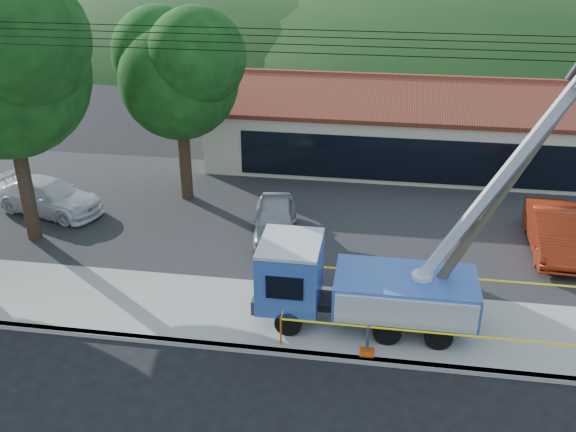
# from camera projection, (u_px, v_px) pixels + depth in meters

# --- Properties ---
(ground) EXTENTS (120.00, 120.00, 0.00)m
(ground) POSITION_uv_depth(u_px,v_px,m) (294.00, 403.00, 17.76)
(ground) COLOR black
(ground) RESTS_ON ground
(curb) EXTENTS (60.00, 0.25, 0.15)m
(curb) POSITION_uv_depth(u_px,v_px,m) (304.00, 354.00, 19.60)
(curb) COLOR #ADACA2
(curb) RESTS_ON ground
(sidewalk) EXTENTS (60.00, 4.00, 0.15)m
(sidewalk) POSITION_uv_depth(u_px,v_px,m) (311.00, 319.00, 21.29)
(sidewalk) COLOR #ADACA2
(sidewalk) RESTS_ON ground
(parking_lot) EXTENTS (60.00, 12.00, 0.10)m
(parking_lot) POSITION_uv_depth(u_px,v_px,m) (333.00, 217.00, 28.43)
(parking_lot) COLOR #28282B
(parking_lot) RESTS_ON ground
(strip_mall) EXTENTS (22.50, 8.53, 4.67)m
(strip_mall) POSITION_uv_depth(u_px,v_px,m) (423.00, 127.00, 34.20)
(strip_mall) COLOR beige
(strip_mall) RESTS_ON ground
(tree_west_near) EXTENTS (7.56, 6.72, 10.80)m
(tree_west_near) POSITION_uv_depth(u_px,v_px,m) (1.00, 57.00, 23.31)
(tree_west_near) COLOR #332316
(tree_west_near) RESTS_ON ground
(tree_lot) EXTENTS (6.30, 5.60, 8.94)m
(tree_lot) POSITION_uv_depth(u_px,v_px,m) (178.00, 68.00, 27.64)
(tree_lot) COLOR #332316
(tree_lot) RESTS_ON ground
(hill_west) EXTENTS (78.40, 56.00, 28.00)m
(hill_west) POSITION_uv_depth(u_px,v_px,m) (231.00, 37.00, 68.88)
(hill_west) COLOR #153814
(hill_west) RESTS_ON ground
(hill_center) EXTENTS (89.60, 64.00, 32.00)m
(hill_center) POSITION_uv_depth(u_px,v_px,m) (469.00, 44.00, 65.39)
(hill_center) COLOR #153814
(hill_center) RESTS_ON ground
(utility_truck) EXTENTS (9.65, 3.73, 9.49)m
(utility_truck) POSITION_uv_depth(u_px,v_px,m) (360.00, 282.00, 20.39)
(utility_truck) COLOR black
(utility_truck) RESTS_ON ground
(leaning_pole) EXTENTS (4.63, 1.79, 9.38)m
(leaning_pole) POSITION_uv_depth(u_px,v_px,m) (508.00, 183.00, 18.45)
(leaning_pole) COLOR brown
(leaning_pole) RESTS_ON ground
(caution_tape) EXTENTS (10.50, 3.40, 0.98)m
(caution_tape) POSITION_uv_depth(u_px,v_px,m) (451.00, 309.00, 20.40)
(caution_tape) COLOR #FF550D
(caution_tape) RESTS_ON ground
(car_silver) EXTENTS (2.41, 4.60, 1.49)m
(car_silver) POSITION_uv_depth(u_px,v_px,m) (276.00, 238.00, 26.70)
(car_silver) COLOR #A6A8AD
(car_silver) RESTS_ON ground
(car_red) EXTENTS (1.96, 5.12, 1.67)m
(car_red) POSITION_uv_depth(u_px,v_px,m) (551.00, 252.00, 25.61)
(car_red) COLOR #A02A10
(car_red) RESTS_ON ground
(car_white) EXTENTS (5.49, 3.37, 1.49)m
(car_white) POSITION_uv_depth(u_px,v_px,m) (52.00, 214.00, 28.87)
(car_white) COLOR white
(car_white) RESTS_ON ground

